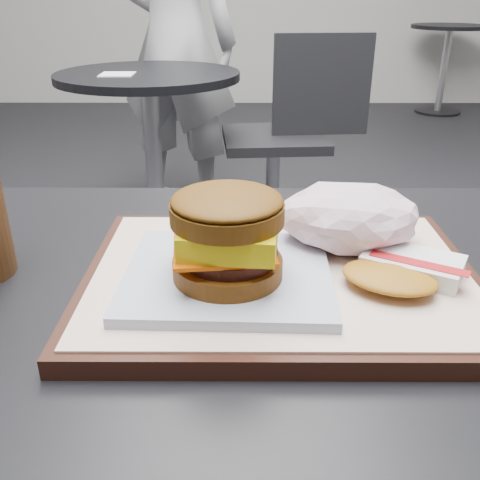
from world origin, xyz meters
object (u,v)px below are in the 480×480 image
breakfast_sandwich (228,245)px  neighbor_table (151,124)px  patron (175,41)px  serving_tray (281,279)px  hash_brown (402,270)px  customer_table (233,435)px  neighbor_chair (290,127)px  crumpled_wrapper (349,217)px

breakfast_sandwich → neighbor_table: breakfast_sandwich is taller
breakfast_sandwich → patron: 2.24m
serving_tray → patron: 2.22m
breakfast_sandwich → hash_brown: breakfast_sandwich is taller
customer_table → hash_brown: size_ratio=5.93×
serving_tray → hash_brown: (0.11, -0.02, 0.02)m
serving_tray → neighbor_table: bearing=103.6°
breakfast_sandwich → patron: patron is taller
neighbor_table → neighbor_chair: bearing=13.0°
breakfast_sandwich → crumpled_wrapper: bearing=33.5°
serving_tray → neighbor_chair: 1.80m
patron → neighbor_table: bearing=101.9°
breakfast_sandwich → patron: (-0.30, 2.22, -0.02)m
customer_table → hash_brown: bearing=-3.4°
crumpled_wrapper → neighbor_table: (-0.47, 1.58, -0.27)m
breakfast_sandwich → hash_brown: (0.16, 0.01, -0.03)m
serving_tray → breakfast_sandwich: (-0.05, -0.03, 0.05)m
breakfast_sandwich → neighbor_chair: breakfast_sandwich is taller
neighbor_chair → patron: 0.73m
serving_tray → hash_brown: 0.12m
hash_brown → crumpled_wrapper: 0.09m
customer_table → hash_brown: hash_brown is taller
customer_table → neighbor_table: size_ratio=1.07×
crumpled_wrapper → neighbor_chair: (0.09, 1.71, -0.31)m
customer_table → crumpled_wrapper: bearing=28.3°
hash_brown → crumpled_wrapper: bearing=116.6°
customer_table → breakfast_sandwich: size_ratio=4.09×
crumpled_wrapper → patron: size_ratio=0.09×
hash_brown → neighbor_chair: bearing=88.3°
breakfast_sandwich → neighbor_chair: (0.21, 1.80, -0.32)m
customer_table → neighbor_chair: (0.21, 1.78, -0.07)m
customer_table → breakfast_sandwich: breakfast_sandwich is taller
serving_tray → crumpled_wrapper: crumpled_wrapper is taller
hash_brown → neighbor_chair: neighbor_chair is taller
breakfast_sandwich → neighbor_chair: bearing=83.2°
crumpled_wrapper → neighbor_chair: size_ratio=0.17×
serving_tray → neighbor_table: serving_tray is taller
breakfast_sandwich → neighbor_table: size_ratio=0.26×
customer_table → breakfast_sandwich: 0.25m
customer_table → neighbor_chair: size_ratio=0.91×
hash_brown → patron: size_ratio=0.08×
serving_tray → patron: size_ratio=0.23×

